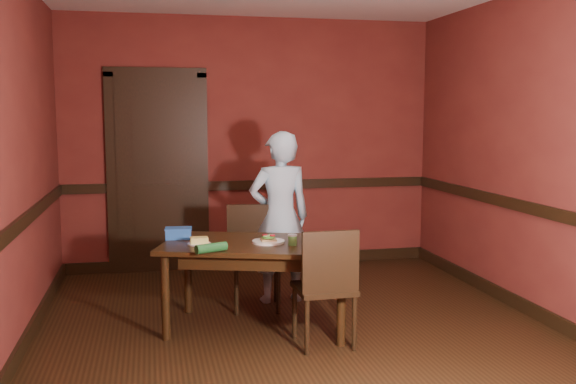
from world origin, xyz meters
name	(u,v)px	position (x,y,z in m)	size (l,w,h in m)	color
floor	(298,333)	(0.00, 0.00, 0.00)	(4.00, 4.50, 0.01)	black
wall_back	(251,144)	(0.00, 2.25, 1.35)	(4.00, 0.02, 2.70)	maroon
wall_front	(424,195)	(0.00, -2.25, 1.35)	(4.00, 0.02, 2.70)	maroon
wall_left	(11,162)	(-2.00, 0.00, 1.35)	(0.02, 4.50, 2.70)	maroon
wall_right	(538,154)	(2.00, 0.00, 1.35)	(0.02, 4.50, 2.70)	maroon
dado_back	(252,185)	(0.00, 2.23, 0.90)	(4.00, 0.03, 0.10)	black
dado_left	(17,227)	(-1.99, 0.00, 0.90)	(0.03, 4.50, 0.10)	black
dado_right	(534,209)	(1.99, 0.00, 0.90)	(0.03, 4.50, 0.10)	black
baseboard_back	(252,260)	(0.00, 2.23, 0.06)	(4.00, 0.03, 0.12)	black
baseboard_left	(23,345)	(-1.99, 0.00, 0.06)	(0.03, 4.50, 0.12)	black
baseboard_right	(529,309)	(1.99, 0.00, 0.06)	(0.03, 4.50, 0.12)	black
door	(158,169)	(-1.00, 2.22, 1.09)	(1.05, 0.07, 2.20)	black
dining_table	(259,285)	(-0.27, 0.18, 0.34)	(1.46, 0.82, 0.68)	black
chair_far	(257,258)	(-0.20, 0.69, 0.44)	(0.41, 0.41, 0.88)	black
chair_near	(324,286)	(0.13, -0.28, 0.44)	(0.41, 0.41, 0.87)	black
person	(280,217)	(0.04, 0.86, 0.76)	(0.56, 0.36, 1.52)	#A3C7DA
sandwich_plate	(268,240)	(-0.20, 0.14, 0.70)	(0.25, 0.25, 0.06)	white
sauce_jar	(293,240)	(-0.04, 0.01, 0.73)	(0.07, 0.07, 0.08)	#519140
cheese_saucer	(199,242)	(-0.73, 0.19, 0.71)	(0.18, 0.18, 0.06)	white
food_tub	(178,233)	(-0.87, 0.45, 0.73)	(0.22, 0.16, 0.09)	blue
wrapped_veg	(211,248)	(-0.66, -0.11, 0.72)	(0.07, 0.07, 0.24)	#1B5323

